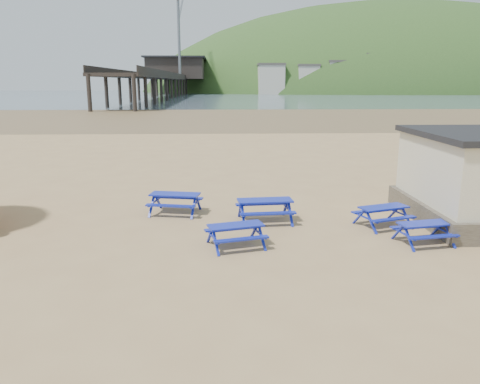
{
  "coord_description": "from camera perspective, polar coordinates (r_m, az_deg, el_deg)",
  "views": [
    {
      "loc": [
        0.0,
        -14.56,
        4.79
      ],
      "look_at": [
        0.65,
        1.5,
        1.0
      ],
      "focal_mm": 35.0,
      "sensor_mm": 36.0,
      "label": 1
    }
  ],
  "objects": [
    {
      "name": "picnic_table_blue_e",
      "position": [
        15.25,
        21.48,
        -4.7
      ],
      "size": [
        1.76,
        1.51,
        0.66
      ],
      "rotation": [
        0.0,
        0.0,
        0.18
      ],
      "color": "#002695",
      "rests_on": "ground"
    },
    {
      "name": "pier",
      "position": [
        193.63,
        -7.85,
        13.34
      ],
      "size": [
        24.0,
        220.0,
        39.29
      ],
      "color": "black",
      "rests_on": "ground"
    },
    {
      "name": "sea",
      "position": [
        184.62,
        -2.35,
        11.76
      ],
      "size": [
        400.0,
        400.0,
        0.0
      ],
      "primitive_type": "plane",
      "color": "#4A5D6A",
      "rests_on": "ground"
    },
    {
      "name": "picnic_table_blue_c",
      "position": [
        16.58,
        17.04,
        -2.86
      ],
      "size": [
        2.01,
        1.81,
        0.7
      ],
      "rotation": [
        0.0,
        0.0,
        0.33
      ],
      "color": "#002695",
      "rests_on": "ground"
    },
    {
      "name": "wet_sand",
      "position": [
        69.73,
        -2.33,
        9.31
      ],
      "size": [
        400.0,
        400.0,
        0.0
      ],
      "primitive_type": "plane",
      "color": "brown",
      "rests_on": "ground"
    },
    {
      "name": "ground",
      "position": [
        15.33,
        -2.2,
        -4.95
      ],
      "size": [
        400.0,
        400.0,
        0.0
      ],
      "primitive_type": "plane",
      "color": "tan",
      "rests_on": "ground"
    },
    {
      "name": "picnic_table_blue_d",
      "position": [
        13.94,
        -0.52,
        -5.33
      ],
      "size": [
        1.92,
        1.7,
        0.68
      ],
      "rotation": [
        0.0,
        0.0,
        0.27
      ],
      "color": "#002695",
      "rests_on": "ground"
    },
    {
      "name": "picnic_table_blue_b",
      "position": [
        16.4,
        3.05,
        -2.28
      ],
      "size": [
        2.03,
        1.69,
        0.8
      ],
      "rotation": [
        0.0,
        0.0,
        0.09
      ],
      "color": "#002695",
      "rests_on": "ground"
    },
    {
      "name": "headland_town",
      "position": [
        260.71,
        18.15,
        9.38
      ],
      "size": [
        264.0,
        144.0,
        108.0
      ],
      "color": "#2D4C1E",
      "rests_on": "ground"
    },
    {
      "name": "picnic_table_blue_a",
      "position": [
        17.57,
        -7.9,
        -1.39
      ],
      "size": [
        2.06,
        1.78,
        0.76
      ],
      "rotation": [
        0.0,
        0.0,
        -0.19
      ],
      "color": "#002695",
      "rests_on": "ground"
    }
  ]
}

